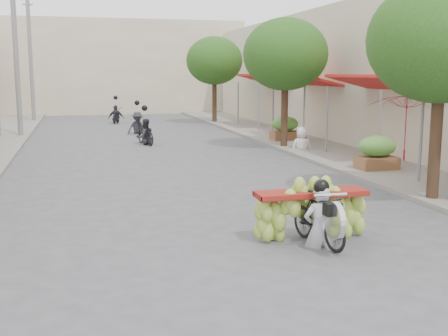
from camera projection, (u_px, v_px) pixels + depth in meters
ground at (276, 283)px, 8.27m from camera, size 120.00×120.00×0.00m
sidewalk_right at (310, 143)px, 24.32m from camera, size 4.00×60.00×0.12m
shophouse_row_right at (429, 74)px, 24.11m from camera, size 9.77×40.00×6.00m
far_building at (111, 67)px, 43.94m from camera, size 20.00×6.00×7.00m
utility_pole_far at (16, 52)px, 26.28m from camera, size 0.60×0.24×8.00m
utility_pole_back at (31, 57)px, 34.87m from camera, size 0.60×0.24×8.00m
street_tree_near at (442, 41)px, 12.80m from camera, size 3.40×3.40×5.25m
street_tree_mid at (285, 55)px, 22.34m from camera, size 3.40×3.40×5.25m
street_tree_far at (214, 61)px, 33.79m from camera, size 3.40×3.40×5.25m
produce_crate_mid at (377, 150)px, 17.33m from camera, size 1.20×0.88×1.16m
produce_crate_far at (285, 126)px, 24.96m from camera, size 1.20×0.88×1.16m
banana_motorbike at (316, 206)px, 10.12m from camera, size 2.20×1.83×2.04m
market_umbrella at (409, 92)px, 15.23m from camera, size 2.19×2.19×1.90m
pedestrian at (302, 126)px, 22.06m from camera, size 0.89×0.58×1.73m
bg_motorbike_a at (145, 128)px, 24.16m from camera, size 1.01×1.81×1.95m
bg_motorbike_b at (137, 117)px, 28.40m from camera, size 1.14×1.61×1.95m
bg_motorbike_c at (116, 111)px, 34.34m from camera, size 1.07×1.79×1.95m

